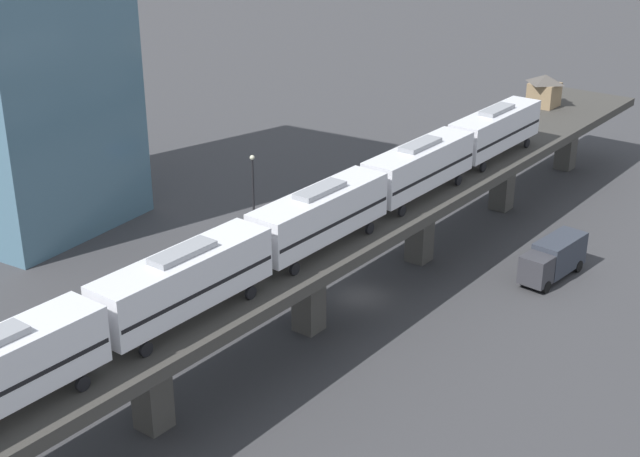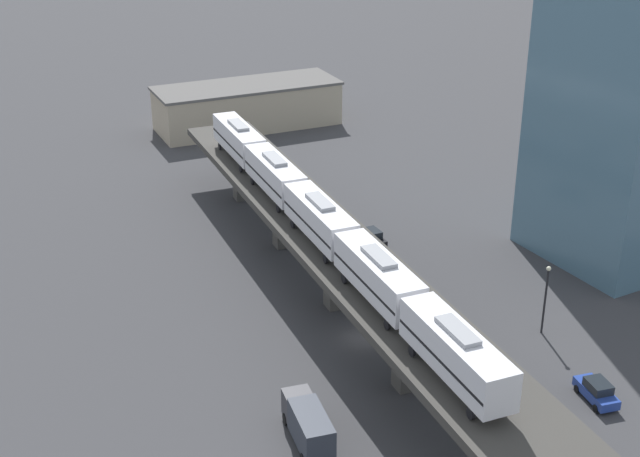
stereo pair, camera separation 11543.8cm
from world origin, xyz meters
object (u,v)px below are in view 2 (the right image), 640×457
Objects in this scene: delivery_truck at (308,424)px; office_tower at (637,94)px; subway_train at (320,218)px; street_car_black at (371,237)px; street_car_blue at (597,391)px; street_lamp at (546,294)px; warehouse_building at (247,106)px.

office_tower is at bearing 16.06° from delivery_truck.
street_car_black is at bearing 38.75° from subway_train.
street_car_black is 0.60× the size of delivery_truck.
street_lamp is (3.45, 10.41, 3.17)m from street_car_blue.
street_car_black and street_car_blue have the same top height.
delivery_truck is 79.47m from warehouse_building.
street_lamp is at bearing 7.95° from delivery_truck.
street_car_black is 31.90m from office_tower.
warehouse_building is (18.01, 55.80, -6.11)m from subway_train.
street_car_black is at bearing 90.61° from street_car_blue.
street_lamp is 70.21m from warehouse_building.
delivery_truck is (-23.04, -27.69, 0.82)m from street_car_black.
delivery_truck is (-11.11, -18.12, -7.76)m from subway_train.
street_car_black is at bearing 147.40° from office_tower.
street_car_blue is 80.82m from warehouse_building.
warehouse_building reaches higher than street_car_blue.
office_tower reaches higher than street_lamp.
office_tower is (16.62, -60.75, 14.59)m from warehouse_building.
office_tower is (45.74, 13.17, 16.24)m from delivery_truck.
warehouse_building is (6.08, 46.23, 2.47)m from street_car_black.
street_car_black is 0.96× the size of street_car_blue.
street_car_blue is (0.37, -34.35, 0.00)m from street_car_black.
street_car_black is at bearing 50.25° from delivery_truck.
office_tower reaches higher than street_car_black.
subway_train is 36.00m from office_tower.
subway_train is at bearing -107.89° from warehouse_building.
delivery_truck is at bearing -111.50° from warehouse_building.
street_car_blue is 0.16× the size of warehouse_building.
street_car_blue is at bearing -138.40° from office_tower.
street_car_black is 34.35m from street_car_blue.
subway_train is at bearing 58.49° from delivery_truck.
subway_train is at bearing 116.39° from street_car_blue.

